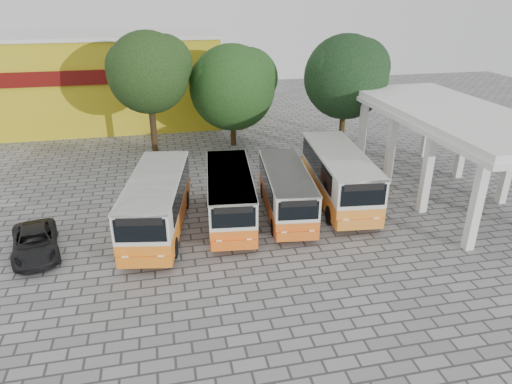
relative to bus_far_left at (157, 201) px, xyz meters
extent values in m
plane|color=slate|center=(7.20, -2.65, -1.77)|extent=(90.00, 90.00, 0.00)
cube|color=silver|center=(15.05, -5.15, 0.73)|extent=(0.45, 0.45, 5.00)
cube|color=silver|center=(15.05, 7.85, 0.73)|extent=(0.45, 0.45, 5.00)
cube|color=silver|center=(20.35, 7.85, 0.73)|extent=(0.45, 0.45, 5.00)
cube|color=silver|center=(17.70, 1.35, 3.43)|extent=(6.60, 15.60, 0.40)
cube|color=silver|center=(17.70, 1.35, 3.08)|extent=(6.80, 15.80, 0.30)
cube|color=#B29F14|center=(-3.80, 23.35, 2.23)|extent=(20.00, 10.00, 8.00)
cube|color=#590C0A|center=(-3.80, 18.25, 3.43)|extent=(20.00, 0.20, 1.20)
cube|color=silver|center=(-3.80, 23.35, 6.38)|extent=(20.40, 10.40, 0.30)
cube|color=orange|center=(0.00, 0.01, -0.81)|extent=(3.97, 8.75, 1.11)
cube|color=silver|center=(0.00, 0.01, 0.51)|extent=(3.97, 8.75, 1.55)
cube|color=silver|center=(0.00, 0.01, 1.23)|extent=(4.02, 8.76, 0.13)
cube|color=black|center=(-1.29, 0.01, 0.53)|extent=(1.27, 6.86, 1.11)
cube|color=black|center=(1.29, 0.01, 0.53)|extent=(1.27, 6.86, 1.11)
cube|color=black|center=(0.00, -4.23, 0.53)|extent=(2.24, 0.45, 1.11)
cube|color=black|center=(0.00, -4.23, 0.97)|extent=(1.98, 0.41, 0.36)
cylinder|color=black|center=(-1.14, -2.73, -1.24)|extent=(0.30, 1.05, 1.05)
cylinder|color=black|center=(1.14, -2.73, -1.24)|extent=(0.30, 1.05, 1.05)
cylinder|color=black|center=(-1.14, 2.75, -1.24)|extent=(0.30, 1.05, 1.05)
cylinder|color=black|center=(1.14, 2.75, -1.24)|extent=(0.30, 1.05, 1.05)
cube|color=orange|center=(3.92, 0.42, -0.89)|extent=(3.15, 7.95, 1.02)
cube|color=silver|center=(3.92, 0.42, 0.33)|extent=(3.15, 7.95, 1.42)
cube|color=silver|center=(3.92, 0.42, 0.98)|extent=(3.20, 7.95, 0.12)
cube|color=black|center=(2.74, 0.42, 0.34)|extent=(0.75, 6.35, 1.02)
cube|color=black|center=(5.10, 0.42, 0.34)|extent=(0.75, 6.35, 1.02)
cube|color=black|center=(3.92, -3.47, 0.34)|extent=(2.07, 0.28, 1.02)
cube|color=black|center=(3.92, -3.47, 0.75)|extent=(1.83, 0.26, 0.33)
cylinder|color=black|center=(2.88, -2.10, -1.28)|extent=(0.27, 0.97, 0.97)
cylinder|color=black|center=(4.97, -2.10, -1.28)|extent=(0.27, 0.97, 0.97)
cylinder|color=black|center=(2.88, 2.94, -1.28)|extent=(0.27, 0.97, 0.97)
cylinder|color=black|center=(4.97, 2.94, -1.28)|extent=(0.27, 0.97, 0.97)
cube|color=#D95E17|center=(7.16, 0.50, -0.93)|extent=(3.05, 7.66, 0.98)
cube|color=silver|center=(7.16, 0.50, 0.25)|extent=(3.05, 7.66, 1.37)
cube|color=silver|center=(7.16, 0.50, 0.88)|extent=(3.10, 7.66, 0.11)
cube|color=black|center=(6.03, 0.50, 0.26)|extent=(0.74, 6.12, 0.98)
cube|color=black|center=(8.30, 0.50, 0.26)|extent=(0.74, 6.12, 0.98)
cube|color=black|center=(7.16, -3.25, 0.26)|extent=(2.00, 0.27, 0.98)
cube|color=black|center=(7.16, -3.25, 0.65)|extent=(1.77, 0.26, 0.32)
cylinder|color=black|center=(6.16, -1.92, -1.30)|extent=(0.26, 0.93, 0.93)
cylinder|color=black|center=(8.17, -1.92, -1.30)|extent=(0.26, 0.93, 0.93)
cylinder|color=black|center=(6.16, 2.92, -1.30)|extent=(0.26, 0.93, 0.93)
cylinder|color=black|center=(8.17, 2.92, -1.30)|extent=(0.26, 0.93, 0.93)
cube|color=orange|center=(10.68, 1.45, -0.78)|extent=(3.48, 8.93, 1.14)
cube|color=silver|center=(10.68, 1.45, 0.59)|extent=(3.48, 8.93, 1.60)
cube|color=silver|center=(10.68, 1.45, 1.32)|extent=(3.53, 8.94, 0.13)
cube|color=black|center=(9.36, 1.45, 0.61)|extent=(0.78, 7.16, 1.14)
cube|color=black|center=(12.01, 1.45, 0.61)|extent=(0.78, 7.16, 1.14)
cube|color=black|center=(10.68, -2.93, 0.61)|extent=(2.33, 0.29, 1.14)
cube|color=black|center=(10.68, -2.93, 1.06)|extent=(2.06, 0.27, 0.37)
cylinder|color=black|center=(9.51, -1.38, -1.22)|extent=(0.30, 1.09, 1.09)
cylinder|color=black|center=(11.86, -1.38, -1.22)|extent=(0.30, 1.09, 1.09)
cylinder|color=black|center=(9.51, 4.28, -1.22)|extent=(0.30, 1.09, 1.09)
cylinder|color=black|center=(11.86, 4.28, -1.22)|extent=(0.30, 1.09, 1.09)
cylinder|color=#352515|center=(-0.01, 12.50, 0.47)|extent=(0.49, 0.49, 4.47)
sphere|color=black|center=(-0.01, 12.50, 4.58)|extent=(5.96, 5.96, 5.96)
sphere|color=black|center=(1.18, 12.80, 5.18)|extent=(4.17, 4.17, 4.17)
sphere|color=black|center=(-1.06, 12.30, 5.03)|extent=(3.87, 3.87, 3.87)
cylinder|color=#39260E|center=(6.39, 13.84, 0.08)|extent=(0.44, 0.44, 3.70)
sphere|color=#14370C|center=(6.39, 13.84, 2.97)|extent=(6.80, 6.80, 6.80)
sphere|color=#14370C|center=(7.75, 14.14, 3.65)|extent=(4.76, 4.76, 4.76)
sphere|color=#14370C|center=(5.19, 13.64, 3.48)|extent=(4.42, 4.42, 4.42)
cylinder|color=#3C2C14|center=(14.64, 10.75, 0.35)|extent=(0.44, 0.44, 4.23)
sphere|color=black|center=(14.64, 10.75, 4.03)|extent=(6.39, 6.39, 6.39)
sphere|color=black|center=(15.92, 11.05, 4.67)|extent=(4.47, 4.47, 4.47)
sphere|color=black|center=(13.53, 10.55, 4.51)|extent=(4.15, 4.15, 4.15)
imported|color=black|center=(-5.94, -1.13, -1.15)|extent=(2.99, 4.81, 1.24)
camera|label=1|loc=(0.50, -22.22, 10.11)|focal=32.00mm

